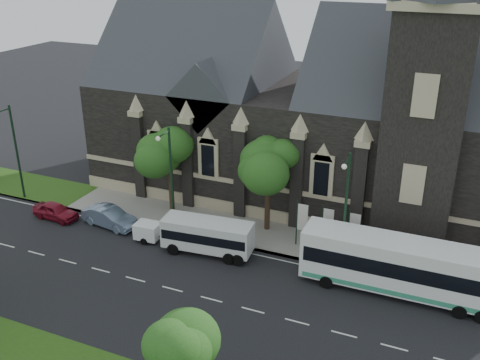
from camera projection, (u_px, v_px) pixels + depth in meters
The scene contains 17 objects.
ground at pixel (172, 289), 37.58m from camera, with size 160.00×160.00×0.00m, color black.
sidewalk at pixel (229, 228), 45.56m from camera, with size 80.00×5.00×0.15m, color gray.
museum at pixel (324, 112), 48.30m from camera, with size 40.00×17.70×29.90m.
tree_park_east at pixel (183, 343), 25.64m from camera, with size 3.40×3.40×6.28m.
tree_walk_right at pixel (272, 165), 43.13m from camera, with size 4.08×4.08×7.80m.
tree_walk_left at pixel (172, 150), 46.42m from camera, with size 3.91×3.91×7.64m.
street_lamp_near at pixel (345, 206), 37.90m from camera, with size 0.36×1.88×9.00m.
street_lamp_mid at pixel (170, 175), 42.98m from camera, with size 0.36×1.88×9.00m.
street_lamp_far at pixel (14, 148), 48.78m from camera, with size 0.36×1.88×9.00m.
banner_flag_left at pixel (300, 220), 41.94m from camera, with size 0.90×0.10×4.00m.
banner_flag_center at pixel (326, 224), 41.21m from camera, with size 0.90×0.10×4.00m.
banner_flag_right at pixel (352, 229), 40.48m from camera, with size 0.90×0.10×4.00m.
tour_coach at pixel (401, 266), 36.42m from camera, with size 13.32×3.17×3.88m.
shuttle_bus at pixel (208, 235), 41.44m from camera, with size 7.12×3.04×2.68m.
box_trailer at pixel (148, 231), 43.45m from camera, with size 2.86×1.68×1.51m.
sedan at pixel (110, 217), 45.71m from camera, with size 1.74×4.99×1.64m, color slate.
car_far_red at pixel (56, 211), 46.97m from camera, with size 1.69×4.19×1.43m, color maroon.
Camera 1 is at (16.74, -27.08, 21.84)m, focal length 40.81 mm.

